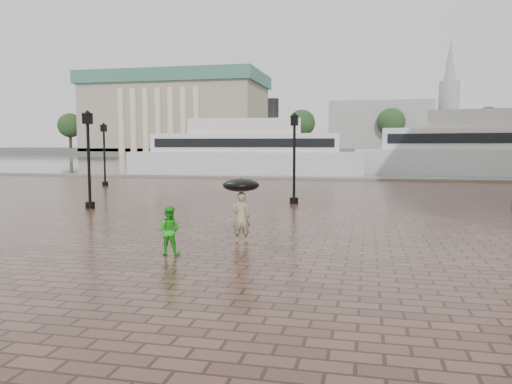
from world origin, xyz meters
TOP-DOWN VIEW (x-y plane):
  - ground at (0.00, 0.00)m, footprint 300.00×300.00m
  - harbour_water at (0.00, 92.00)m, footprint 240.00×240.00m
  - quay_edge at (0.00, 32.00)m, footprint 80.00×0.60m
  - far_shore at (0.00, 160.00)m, footprint 300.00×60.00m
  - museum at (-55.00, 144.61)m, footprint 57.00×32.50m
  - far_trees at (0.00, 138.00)m, footprint 188.00×8.00m
  - street_lamps at (-5.00, 15.33)m, footprint 15.44×12.44m
  - adult_pedestrian at (2.92, 3.54)m, footprint 0.64×0.52m
  - child_pedestrian at (1.46, 1.50)m, footprint 0.67×0.54m
  - ferry_near at (-5.62, 38.97)m, footprint 23.79×8.62m
  - ferry_far at (18.89, 41.61)m, footprint 27.13×11.78m
  - umbrella at (2.92, 3.54)m, footprint 1.10×1.10m

SIDE VIEW (x-z plane):
  - ground at x=0.00m, z-range 0.00..0.00m
  - harbour_water at x=0.00m, z-range 0.00..0.00m
  - quay_edge at x=0.00m, z-range -0.15..0.15m
  - child_pedestrian at x=1.46m, z-range 0.00..1.30m
  - adult_pedestrian at x=2.92m, z-range 0.00..1.54m
  - far_shore at x=0.00m, z-range 0.00..2.00m
  - umbrella at x=2.92m, z-range 1.19..2.29m
  - ferry_near at x=-5.62m, z-range -1.52..6.11m
  - street_lamps at x=-5.00m, z-range 0.13..4.53m
  - ferry_far at x=18.89m, z-range -1.73..6.93m
  - far_trees at x=0.00m, z-range 2.67..16.17m
  - museum at x=-55.00m, z-range 0.91..26.91m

